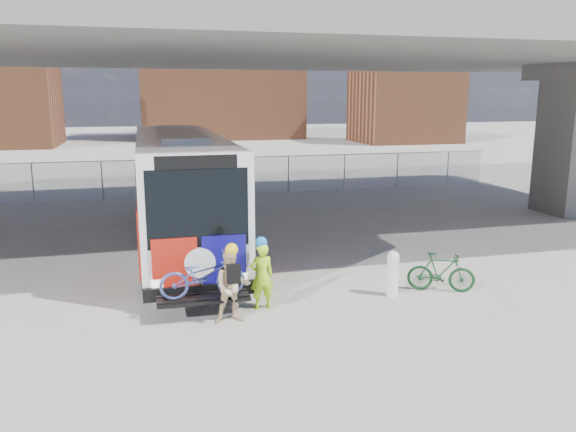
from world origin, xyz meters
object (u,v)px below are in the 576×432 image
object	(u,v)px
cyclist_tan	(232,285)
bike_parked	(441,272)
bus	(180,180)
bollard	(393,272)
cyclist_hivis	(262,274)

from	to	relation	value
cyclist_tan	bike_parked	xyz separation A→B (m)	(5.30, 0.64, -0.33)
bus	bollard	xyz separation A→B (m)	(4.59, -6.31, -1.51)
bus	cyclist_hivis	xyz separation A→B (m)	(1.36, -6.31, -1.30)
bollard	bus	bearing A→B (deg)	126.02
cyclist_hivis	cyclist_tan	world-z (taller)	cyclist_tan
bollard	bike_parked	size ratio (longest dim) A/B	0.69
bus	cyclist_tan	distance (m)	7.09
cyclist_tan	bike_parked	distance (m)	5.35
bus	cyclist_tan	world-z (taller)	bus
cyclist_tan	bus	bearing A→B (deg)	94.56
bus	cyclist_tan	xyz separation A→B (m)	(0.59, -6.95, -1.28)
bus	bollard	bearing A→B (deg)	-53.98
cyclist_hivis	cyclist_tan	bearing A→B (deg)	32.57
bus	cyclist_hivis	size ratio (longest dim) A/B	7.66
bike_parked	cyclist_hivis	bearing A→B (deg)	115.61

